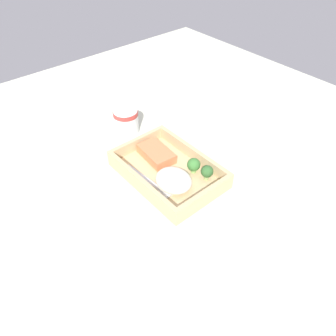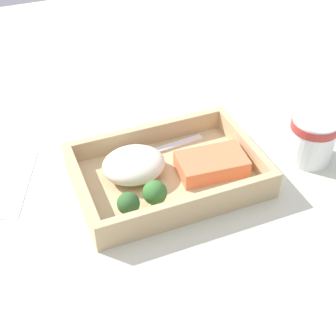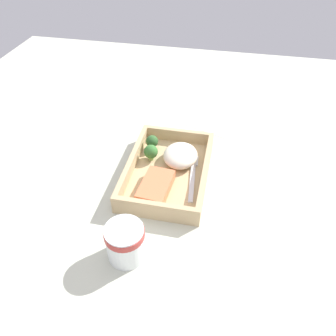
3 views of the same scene
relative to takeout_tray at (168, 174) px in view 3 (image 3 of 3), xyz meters
The scene contains 10 objects.
ground_plane 1.60cm from the takeout_tray, ahead, with size 160.00×160.00×2.00cm, color beige.
takeout_tray is the anchor object (origin of this frame).
tray_rim 2.30cm from the takeout_tray, ahead, with size 27.78×18.94×3.40cm.
salmon_fillet 7.06cm from the takeout_tray, 167.72° to the left, with size 10.42×6.22×2.66cm, color #EA7348.
mashed_potatoes 5.79cm from the takeout_tray, 24.65° to the right, with size 9.67×8.46×3.92cm, color beige.
broccoli_floret_1 10.53cm from the takeout_tray, 35.66° to the left, with size 3.17×3.17×4.13cm.
broccoli_floret_2 7.24cm from the takeout_tray, 51.65° to the left, with size 3.49×3.49×4.20cm.
fork 6.03cm from the takeout_tray, 87.89° to the right, with size 15.88×3.06×0.44cm.
paper_cup 23.82cm from the takeout_tray, behind, with size 7.45×7.45×7.80cm.
receipt_slip 26.21cm from the takeout_tray, 20.66° to the right, with size 9.40×14.85×0.24cm, color white.
Camera 3 is at (-57.09, -11.71, 54.58)cm, focal length 35.00 mm.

